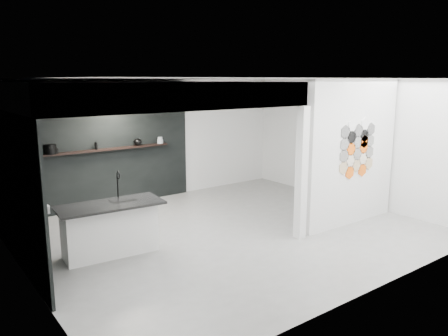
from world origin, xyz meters
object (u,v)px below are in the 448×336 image
kitchen_island (110,228)px  bottle_dark (96,146)px  partition_panel (353,153)px  wall_basin (31,208)px  utensil_cup (56,151)px  stockpot (50,149)px  glass_vase (160,140)px  kettle (138,142)px  glass_bowl (160,141)px

kitchen_island → bottle_dark: size_ratio=10.65×
partition_panel → kitchen_island: size_ratio=1.66×
wall_basin → partition_panel: bearing=-18.2°
kitchen_island → utensil_cup: bearing=95.3°
stockpot → glass_vase: (2.49, 0.00, -0.02)m
partition_panel → kitchen_island: (-4.42, 1.29, -0.95)m
wall_basin → utensil_cup: bearing=63.8°
stockpot → bottle_dark: stockpot is taller
utensil_cup → kettle: bearing=0.0°
partition_panel → kettle: size_ratio=14.75×
stockpot → glass_bowl: (2.49, 0.00, -0.05)m
partition_panel → wall_basin: bearing=161.8°
kitchen_island → glass_vase: size_ratio=10.94×
partition_panel → kettle: partition_panel is taller
stockpot → kettle: (1.91, 0.00, -0.02)m
partition_panel → stockpot: (-4.56, 3.87, 0.02)m
bottle_dark → utensil_cup: size_ratio=1.54×
partition_panel → wall_basin: (-5.46, 1.80, -0.55)m
partition_panel → utensil_cup: 5.89m
stockpot → bottle_dark: bearing=0.0°
kettle → glass_vase: 0.58m
kitchen_island → partition_panel: bearing=-11.6°
utensil_cup → glass_vase: bearing=0.0°
glass_vase → utensil_cup: bearing=180.0°
kettle → bottle_dark: (-0.97, 0.00, -0.00)m
glass_vase → kitchen_island: bearing=-132.4°
wall_basin → bottle_dark: bottle_dark is taller
stockpot → utensil_cup: (0.11, 0.00, -0.05)m
bottle_dark → stockpot: bearing=180.0°
partition_panel → stockpot: 5.98m
partition_panel → kitchen_island: 4.70m
glass_bowl → glass_vase: glass_vase is taller
wall_basin → stockpot: stockpot is taller
wall_basin → utensil_cup: size_ratio=5.81×
kitchen_island → stockpot: size_ratio=7.10×
partition_panel → glass_vase: size_ratio=18.11×
glass_bowl → bottle_dark: size_ratio=0.88×
kettle → wall_basin: bearing=-134.9°
partition_panel → wall_basin: partition_panel is taller
partition_panel → glass_vase: (-2.08, 3.87, -0.00)m
partition_panel → stockpot: bearing=139.7°
stockpot → utensil_cup: size_ratio=2.31×
wall_basin → kitchen_island: (1.04, -0.51, -0.40)m
stockpot → utensil_cup: 0.12m
partition_panel → bottle_dark: partition_panel is taller
kettle → bottle_dark: size_ratio=1.19×
partition_panel → glass_vase: partition_panel is taller
glass_vase → utensil_cup: glass_vase is taller
partition_panel → bottle_dark: (-3.62, 3.87, -0.00)m
partition_panel → bottle_dark: size_ratio=17.62×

